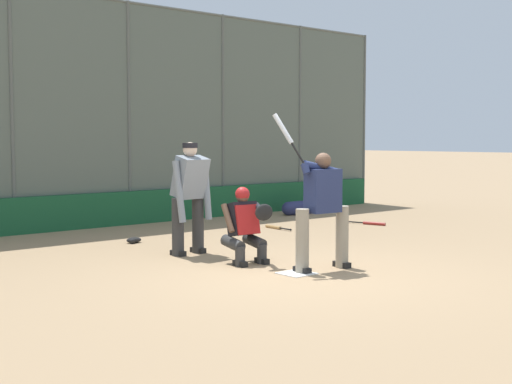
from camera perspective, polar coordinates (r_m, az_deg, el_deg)
name	(u,v)px	position (r m, az deg, el deg)	size (l,w,h in m)	color
ground_plane	(297,274)	(9.74, 3.27, -6.55)	(160.00, 160.00, 0.00)	#9E7F5B
home_plate_marker	(297,273)	(9.74, 3.27, -6.51)	(0.43, 0.43, 0.01)	white
backstop_fence	(74,108)	(14.88, -14.39, 6.56)	(17.93, 0.08, 4.73)	#515651
padding_wall	(78,212)	(14.85, -14.06, -1.54)	(17.50, 0.18, 0.71)	#19512D
batter_at_plate	(322,206)	(9.91, 5.31, -1.16)	(1.00, 0.67, 2.18)	gray
catcher_behind_plate	(245,224)	(10.43, -0.86, -2.58)	(0.60, 0.73, 1.12)	#333333
umpire_home	(190,194)	(11.24, -5.32, -0.18)	(0.72, 0.47, 1.78)	#333333
spare_bat_near_backstop	(275,227)	(14.49, 1.55, -2.83)	(0.12, 0.81, 0.07)	black
spare_bat_by_padding	(371,223)	(15.35, 9.21, -2.49)	(0.27, 0.87, 0.07)	black
fielding_glove_on_dirt	(134,240)	(12.72, -9.76, -3.82)	(0.28, 0.21, 0.10)	black
equipment_bag_dugout_side	(303,207)	(17.36, 3.77, -1.23)	(1.30, 0.33, 0.33)	navy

